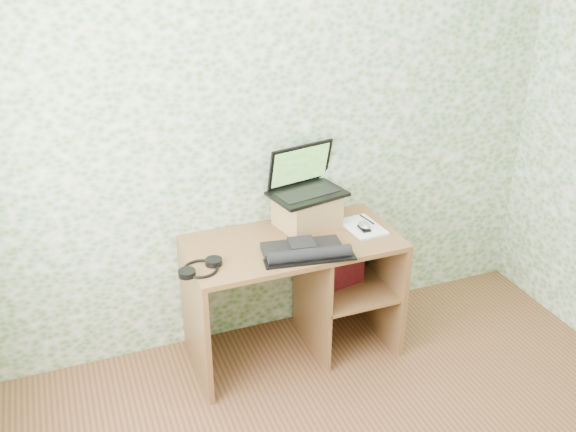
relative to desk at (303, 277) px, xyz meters
name	(u,v)px	position (x,y,z in m)	size (l,w,h in m)	color
wall_back	(273,131)	(-0.08, 0.28, 0.82)	(3.50, 3.50, 0.00)	white
desk	(303,277)	(0.00, 0.00, 0.00)	(1.20, 0.60, 0.75)	brown
riser	(307,211)	(0.07, 0.12, 0.37)	(0.33, 0.27, 0.20)	#A8774B
laptop	(305,182)	(0.07, 0.16, 0.53)	(0.46, 0.37, 0.28)	black
keyboard	(305,251)	(-0.07, -0.20, 0.29)	(0.50, 0.32, 0.07)	black
headphones	(201,268)	(-0.64, -0.15, 0.28)	(0.25, 0.24, 0.03)	black
notepad	(362,227)	(0.36, -0.03, 0.28)	(0.20, 0.28, 0.01)	silver
mouse	(364,227)	(0.35, -0.07, 0.30)	(0.06, 0.10, 0.03)	#B0B0B2
pen	(367,219)	(0.42, 0.03, 0.29)	(0.01, 0.01, 0.14)	black
red_box	(341,261)	(0.23, -0.03, 0.08)	(0.28, 0.09, 0.34)	maroon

